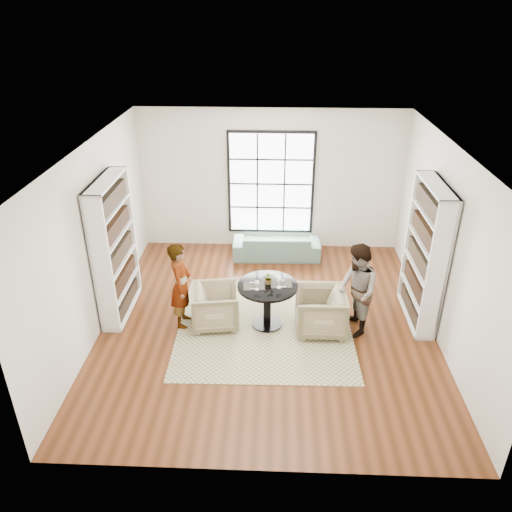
{
  "coord_description": "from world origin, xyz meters",
  "views": [
    {
      "loc": [
        0.11,
        -7.01,
        4.93
      ],
      "look_at": [
        -0.2,
        0.4,
        1.06
      ],
      "focal_mm": 35.0,
      "sensor_mm": 36.0,
      "label": 1
    }
  ],
  "objects_px": {
    "pedestal_table": "(267,296)",
    "wine_glass_left": "(257,283)",
    "person_left": "(181,285)",
    "person_right": "(356,291)",
    "flower_centerpiece": "(269,278)",
    "sofa": "(276,245)",
    "wine_glass_right": "(279,279)",
    "armchair_left": "(216,307)",
    "armchair_right": "(320,311)"
  },
  "relations": [
    {
      "from": "sofa",
      "to": "flower_centerpiece",
      "type": "distance_m",
      "value": 2.55
    },
    {
      "from": "armchair_left",
      "to": "person_right",
      "type": "xyz_separation_m",
      "value": [
        2.28,
        -0.1,
        0.43
      ]
    },
    {
      "from": "wine_glass_right",
      "to": "flower_centerpiece",
      "type": "height_order",
      "value": "wine_glass_right"
    },
    {
      "from": "pedestal_table",
      "to": "person_right",
      "type": "xyz_separation_m",
      "value": [
        1.42,
        -0.11,
        0.21
      ]
    },
    {
      "from": "armchair_right",
      "to": "wine_glass_right",
      "type": "xyz_separation_m",
      "value": [
        -0.68,
        0.03,
        0.57
      ]
    },
    {
      "from": "armchair_right",
      "to": "wine_glass_left",
      "type": "height_order",
      "value": "wine_glass_left"
    },
    {
      "from": "pedestal_table",
      "to": "wine_glass_right",
      "type": "height_order",
      "value": "wine_glass_right"
    },
    {
      "from": "pedestal_table",
      "to": "flower_centerpiece",
      "type": "relative_size",
      "value": 5.0
    },
    {
      "from": "armchair_right",
      "to": "person_right",
      "type": "distance_m",
      "value": 0.69
    },
    {
      "from": "person_right",
      "to": "wine_glass_right",
      "type": "height_order",
      "value": "person_right"
    },
    {
      "from": "pedestal_table",
      "to": "person_left",
      "type": "bearing_deg",
      "value": -179.51
    },
    {
      "from": "pedestal_table",
      "to": "wine_glass_left",
      "type": "bearing_deg",
      "value": -136.7
    },
    {
      "from": "armchair_right",
      "to": "flower_centerpiece",
      "type": "xyz_separation_m",
      "value": [
        -0.85,
        0.16,
        0.51
      ]
    },
    {
      "from": "pedestal_table",
      "to": "wine_glass_left",
      "type": "xyz_separation_m",
      "value": [
        -0.16,
        -0.15,
        0.34
      ]
    },
    {
      "from": "pedestal_table",
      "to": "flower_centerpiece",
      "type": "distance_m",
      "value": 0.32
    },
    {
      "from": "pedestal_table",
      "to": "wine_glass_left",
      "type": "distance_m",
      "value": 0.41
    },
    {
      "from": "armchair_left",
      "to": "sofa",
      "type": "bearing_deg",
      "value": -29.5
    },
    {
      "from": "pedestal_table",
      "to": "wine_glass_right",
      "type": "relative_size",
      "value": 4.62
    },
    {
      "from": "wine_glass_right",
      "to": "person_left",
      "type": "bearing_deg",
      "value": 177.59
    },
    {
      "from": "wine_glass_left",
      "to": "flower_centerpiece",
      "type": "bearing_deg",
      "value": 47.66
    },
    {
      "from": "wine_glass_left",
      "to": "wine_glass_right",
      "type": "xyz_separation_m",
      "value": [
        0.35,
        0.07,
        0.03
      ]
    },
    {
      "from": "armchair_left",
      "to": "flower_centerpiece",
      "type": "xyz_separation_m",
      "value": [
        0.88,
        0.06,
        0.53
      ]
    },
    {
      "from": "person_left",
      "to": "wine_glass_left",
      "type": "distance_m",
      "value": 1.26
    },
    {
      "from": "person_left",
      "to": "person_right",
      "type": "height_order",
      "value": "person_right"
    },
    {
      "from": "sofa",
      "to": "wine_glass_left",
      "type": "relative_size",
      "value": 10.47
    },
    {
      "from": "sofa",
      "to": "person_left",
      "type": "xyz_separation_m",
      "value": [
        -1.55,
        -2.53,
        0.48
      ]
    },
    {
      "from": "sofa",
      "to": "flower_centerpiece",
      "type": "xyz_separation_m",
      "value": [
        -0.12,
        -2.47,
        0.62
      ]
    },
    {
      "from": "pedestal_table",
      "to": "sofa",
      "type": "distance_m",
      "value": 2.54
    },
    {
      "from": "armchair_left",
      "to": "wine_glass_right",
      "type": "height_order",
      "value": "wine_glass_right"
    },
    {
      "from": "wine_glass_right",
      "to": "flower_centerpiece",
      "type": "distance_m",
      "value": 0.22
    },
    {
      "from": "wine_glass_left",
      "to": "flower_centerpiece",
      "type": "relative_size",
      "value": 0.88
    },
    {
      "from": "pedestal_table",
      "to": "flower_centerpiece",
      "type": "xyz_separation_m",
      "value": [
        0.02,
        0.05,
        0.31
      ]
    },
    {
      "from": "person_left",
      "to": "flower_centerpiece",
      "type": "distance_m",
      "value": 1.44
    },
    {
      "from": "person_left",
      "to": "person_right",
      "type": "relative_size",
      "value": 0.95
    },
    {
      "from": "pedestal_table",
      "to": "armchair_left",
      "type": "height_order",
      "value": "pedestal_table"
    },
    {
      "from": "armchair_right",
      "to": "person_right",
      "type": "xyz_separation_m",
      "value": [
        0.55,
        -0.0,
        0.41
      ]
    },
    {
      "from": "pedestal_table",
      "to": "sofa",
      "type": "height_order",
      "value": "pedestal_table"
    },
    {
      "from": "sofa",
      "to": "person_left",
      "type": "distance_m",
      "value": 3.01
    },
    {
      "from": "wine_glass_left",
      "to": "flower_centerpiece",
      "type": "distance_m",
      "value": 0.27
    },
    {
      "from": "sofa",
      "to": "wine_glass_right",
      "type": "height_order",
      "value": "wine_glass_right"
    },
    {
      "from": "person_left",
      "to": "wine_glass_right",
      "type": "height_order",
      "value": "person_left"
    },
    {
      "from": "pedestal_table",
      "to": "person_left",
      "type": "xyz_separation_m",
      "value": [
        -1.41,
        -0.01,
        0.18
      ]
    },
    {
      "from": "person_right",
      "to": "wine_glass_right",
      "type": "bearing_deg",
      "value": -101.43
    },
    {
      "from": "armchair_left",
      "to": "wine_glass_left",
      "type": "distance_m",
      "value": 0.9
    },
    {
      "from": "sofa",
      "to": "armchair_left",
      "type": "distance_m",
      "value": 2.72
    },
    {
      "from": "armchair_left",
      "to": "wine_glass_right",
      "type": "xyz_separation_m",
      "value": [
        1.04,
        -0.07,
        0.59
      ]
    },
    {
      "from": "armchair_right",
      "to": "person_left",
      "type": "height_order",
      "value": "person_left"
    },
    {
      "from": "wine_glass_right",
      "to": "flower_centerpiece",
      "type": "bearing_deg",
      "value": 143.0
    },
    {
      "from": "armchair_left",
      "to": "wine_glass_right",
      "type": "relative_size",
      "value": 3.62
    },
    {
      "from": "sofa",
      "to": "wine_glass_right",
      "type": "distance_m",
      "value": 2.68
    }
  ]
}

